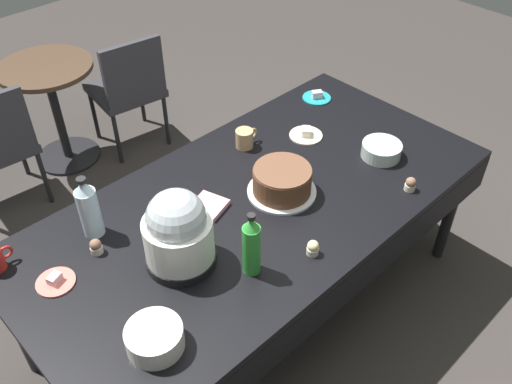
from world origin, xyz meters
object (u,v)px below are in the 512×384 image
dessert_plate_teal (317,97)px  cupcake_lemon (313,248)px  glass_salad_bowl (381,150)px  potluck_table (256,211)px  maroon_chair_right (129,86)px  ceramic_snack_bowl (155,338)px  dessert_plate_coral (55,281)px  slow_cooker (178,232)px  coffee_mug_tan (245,138)px  soda_bottle_water (89,209)px  frosted_layer_cake (282,181)px  cupcake_vanilla (410,184)px  cupcake_rose (96,247)px  dessert_plate_cream (306,134)px  soda_bottle_lime_soda (251,246)px  round_cafe_table (52,96)px

dessert_plate_teal → cupcake_lemon: bearing=-139.5°
glass_salad_bowl → potluck_table: bearing=164.4°
dessert_plate_teal → maroon_chair_right: 1.37m
ceramic_snack_bowl → dessert_plate_coral: 0.51m
slow_cooker → coffee_mug_tan: slow_cooker is taller
soda_bottle_water → dessert_plate_teal: bearing=2.4°
ceramic_snack_bowl → dessert_plate_teal: ceramic_snack_bowl is taller
frosted_layer_cake → coffee_mug_tan: frosted_layer_cake is taller
ceramic_snack_bowl → soda_bottle_water: size_ratio=0.69×
dessert_plate_coral → cupcake_vanilla: cupcake_vanilla is taller
dessert_plate_teal → cupcake_rose: size_ratio=2.37×
frosted_layer_cake → ceramic_snack_bowl: bearing=-163.7°
potluck_table → maroon_chair_right: 1.70m
ceramic_snack_bowl → cupcake_vanilla: 1.33m
dessert_plate_coral → maroon_chair_right: size_ratio=0.18×
dessert_plate_teal → frosted_layer_cake: bearing=-149.5°
cupcake_vanilla → cupcake_rose: size_ratio=1.00×
frosted_layer_cake → coffee_mug_tan: bearing=71.8°
dessert_plate_cream → dessert_plate_teal: dessert_plate_cream is taller
cupcake_vanilla → soda_bottle_water: (-1.18, 0.76, 0.10)m
soda_bottle_lime_soda → coffee_mug_tan: 0.82m
slow_cooker → soda_bottle_water: slow_cooker is taller
dessert_plate_teal → cupcake_rose: 1.54m
dessert_plate_cream → round_cafe_table: dessert_plate_cream is taller
soda_bottle_water → cupcake_lemon: bearing=-51.6°
dessert_plate_teal → cupcake_lemon: size_ratio=2.37×
glass_salad_bowl → dessert_plate_cream: size_ratio=1.14×
dessert_plate_coral → cupcake_vanilla: size_ratio=2.23×
dessert_plate_teal → coffee_mug_tan: bearing=-175.1°
glass_salad_bowl → cupcake_rose: bearing=163.2°
glass_salad_bowl → dessert_plate_teal: (0.18, 0.57, -0.02)m
cupcake_vanilla → coffee_mug_tan: size_ratio=0.52×
frosted_layer_cake → maroon_chair_right: bearing=81.0°
potluck_table → glass_salad_bowl: size_ratio=11.35×
frosted_layer_cake → soda_bottle_water: 0.83m
slow_cooker → potluck_table: bearing=6.7°
cupcake_vanilla → cupcake_rose: (-1.23, 0.65, 0.00)m
coffee_mug_tan → cupcake_rose: bearing=-172.9°
dessert_plate_coral → round_cafe_table: bearing=63.8°
soda_bottle_lime_soda → dessert_plate_teal: bearing=30.3°
dessert_plate_coral → cupcake_rose: (0.20, 0.03, 0.02)m
soda_bottle_water → soda_bottle_lime_soda: size_ratio=0.99×
frosted_layer_cake → cupcake_lemon: 0.39m
frosted_layer_cake → soda_bottle_water: soda_bottle_water is taller
maroon_chair_right → cupcake_lemon: bearing=-102.5°
slow_cooker → maroon_chair_right: slow_cooker is taller
ceramic_snack_bowl → coffee_mug_tan: coffee_mug_tan is taller
ceramic_snack_bowl → potluck_table: bearing=21.4°
soda_bottle_water → round_cafe_table: size_ratio=0.41×
potluck_table → maroon_chair_right: size_ratio=2.59×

